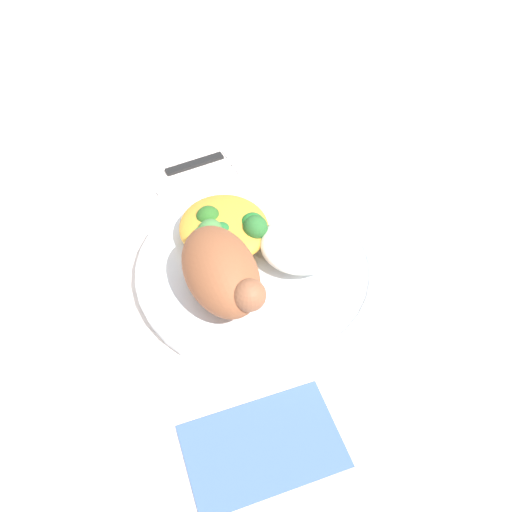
% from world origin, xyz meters
% --- Properties ---
extents(ground_plane, '(2.00, 2.00, 0.00)m').
position_xyz_m(ground_plane, '(0.00, 0.00, 0.00)').
color(ground_plane, silver).
extents(plate, '(0.26, 0.26, 0.02)m').
position_xyz_m(plate, '(0.00, 0.00, 0.01)').
color(plate, white).
rests_on(plate, ground_plane).
extents(roasted_chicken, '(0.12, 0.07, 0.06)m').
position_xyz_m(roasted_chicken, '(0.02, -0.05, 0.05)').
color(roasted_chicken, brown).
rests_on(roasted_chicken, plate).
extents(rice_pile, '(0.09, 0.09, 0.03)m').
position_xyz_m(rice_pile, '(0.01, 0.05, 0.03)').
color(rice_pile, white).
rests_on(rice_pile, plate).
extents(mac_cheese_with_broccoli, '(0.10, 0.10, 0.04)m').
position_xyz_m(mac_cheese_with_broccoli, '(-0.05, -0.02, 0.03)').
color(mac_cheese_with_broccoli, gold).
rests_on(mac_cheese_with_broccoli, plate).
extents(fork, '(0.02, 0.14, 0.01)m').
position_xyz_m(fork, '(-0.17, 0.02, 0.00)').
color(fork, '#B2B2B7').
rests_on(fork, ground_plane).
extents(knife, '(0.03, 0.19, 0.01)m').
position_xyz_m(knife, '(-0.21, 0.04, 0.00)').
color(knife, black).
rests_on(knife, ground_plane).
extents(napkin, '(0.10, 0.14, 0.00)m').
position_xyz_m(napkin, '(0.18, -0.07, 0.00)').
color(napkin, '#47669E').
rests_on(napkin, ground_plane).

